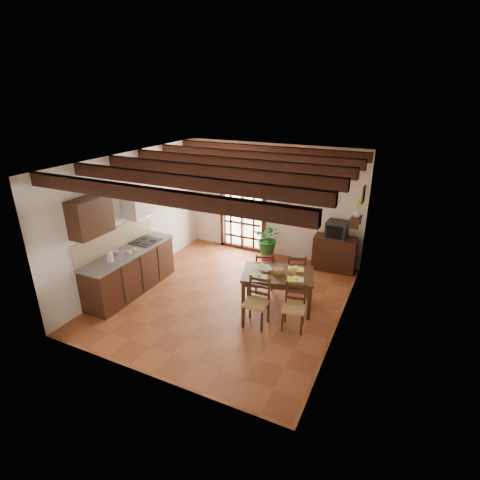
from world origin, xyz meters
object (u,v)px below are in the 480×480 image
Objects in this scene: crt_tv at (337,230)px; potted_plant at (269,239)px; chair_far_right at (295,279)px; sideboard at (334,254)px; kitchen_counter at (130,270)px; chair_near_right at (293,315)px; pendant_lamp at (283,203)px; dining_table at (278,277)px; chair_far_left at (264,277)px; chair_near_left at (256,311)px.

potted_plant is at bearing -171.75° from crt_tv.
potted_plant is at bearing -69.96° from chair_far_right.
crt_tv reaches higher than sideboard.
crt_tv is (-0.00, -0.01, 0.60)m from sideboard.
kitchen_counter is at bearing -139.49° from crt_tv.
chair_far_right is at bearing 96.60° from chair_near_right.
potted_plant is 2.41× the size of pendant_lamp.
pendant_lamp reaches higher than chair_near_right.
chair_far_left reaches higher than dining_table.
pendant_lamp reaches higher than sideboard.
chair_far_right is 1.60m from crt_tv.
kitchen_counter is 4.60m from sideboard.
kitchen_counter is 2.80m from chair_far_left.
chair_far_right is at bearing -108.75° from crt_tv.
chair_far_left is at bearing -124.88° from crt_tv.
chair_far_left is (-0.51, 0.56, -0.37)m from dining_table.
potted_plant is (-0.43, 1.35, 0.31)m from chair_far_left.
chair_far_right is 0.88× the size of sideboard.
dining_table is 1.69× the size of chair_near_left.
pendant_lamp is (-0.13, -0.65, 1.81)m from chair_far_right.
chair_near_right is 2.74m from crt_tv.
pendant_lamp reaches higher than chair_far_left.
sideboard is at bearing -152.90° from chair_far_left.
chair_far_left is 1.91m from sideboard.
chair_far_right is (3.11, 1.50, -0.21)m from kitchen_counter.
sideboard is 1.14× the size of pendant_lamp.
chair_near_left is 1.07× the size of chair_far_right.
kitchen_counter reaches higher than sideboard.
chair_far_left is 1.45m from potted_plant.
chair_far_right is at bearing 170.90° from chair_far_left.
sideboard is at bearing -133.83° from chair_far_right.
pendant_lamp is at bearing -105.51° from crt_tv.
chair_near_left is at bearing -72.98° from potted_plant.
chair_far_left is at bearing -6.14° from chair_far_right.
dining_table is at bearing -110.03° from sideboard.
chair_near_right is 0.99× the size of pendant_lamp.
crt_tv reaches higher than chair_far_left.
chair_far_right is at bearing 63.86° from dining_table.
chair_far_right is 1.93m from pendant_lamp.
sideboard is 2.02× the size of crt_tv.
crt_tv is at bearing -92.75° from sideboard.
kitchen_counter is at bearing 3.23° from chair_far_right.
kitchen_counter is 2.86m from chair_near_left.
chair_near_left is at bearing -0.05° from kitchen_counter.
dining_table is 0.75× the size of potted_plant.
dining_table is at bearing -104.68° from crt_tv.
chair_far_right is 1.43m from sideboard.
dining_table is 2.14m from potted_plant.
chair_far_right reaches higher than chair_near_right.
potted_plant is (-1.07, 1.16, 0.30)m from chair_far_right.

